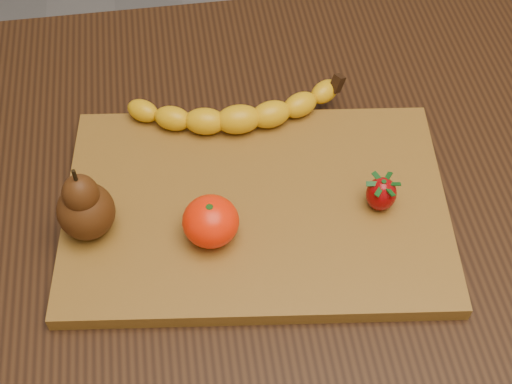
{
  "coord_description": "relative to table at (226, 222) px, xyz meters",
  "views": [
    {
      "loc": [
        -0.04,
        -0.56,
        1.45
      ],
      "look_at": [
        0.03,
        -0.06,
        0.8
      ],
      "focal_mm": 50.0,
      "sensor_mm": 36.0,
      "label": 1
    }
  ],
  "objects": [
    {
      "name": "table",
      "position": [
        0.0,
        0.0,
        0.0
      ],
      "size": [
        1.0,
        0.7,
        0.76
      ],
      "color": "black",
      "rests_on": "ground"
    },
    {
      "name": "cutting_board",
      "position": [
        0.03,
        -0.06,
        0.11
      ],
      "size": [
        0.48,
        0.35,
        0.02
      ],
      "primitive_type": "cube",
      "rotation": [
        0.0,
        0.0,
        -0.12
      ],
      "color": "brown",
      "rests_on": "table"
    },
    {
      "name": "banana",
      "position": [
        0.03,
        0.06,
        0.14
      ],
      "size": [
        0.24,
        0.06,
        0.04
      ],
      "primitive_type": null,
      "rotation": [
        0.0,
        0.0,
        0.0
      ],
      "color": "#E6A80A",
      "rests_on": "cutting_board"
    },
    {
      "name": "pear",
      "position": [
        -0.16,
        -0.07,
        0.17
      ],
      "size": [
        0.07,
        0.07,
        0.1
      ],
      "primitive_type": null,
      "rotation": [
        0.0,
        0.0,
        -0.1
      ],
      "color": "#45220B",
      "rests_on": "cutting_board"
    },
    {
      "name": "mandarin",
      "position": [
        -0.02,
        -0.1,
        0.14
      ],
      "size": [
        0.08,
        0.08,
        0.05
      ],
      "primitive_type": "ellipsoid",
      "rotation": [
        0.0,
        0.0,
        0.35
      ],
      "color": "#FF2202",
      "rests_on": "cutting_board"
    },
    {
      "name": "strawberry",
      "position": [
        0.18,
        -0.08,
        0.14
      ],
      "size": [
        0.04,
        0.04,
        0.04
      ],
      "primitive_type": null,
      "rotation": [
        0.0,
        0.0,
        -0.15
      ],
      "color": "#8F0306",
      "rests_on": "cutting_board"
    }
  ]
}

